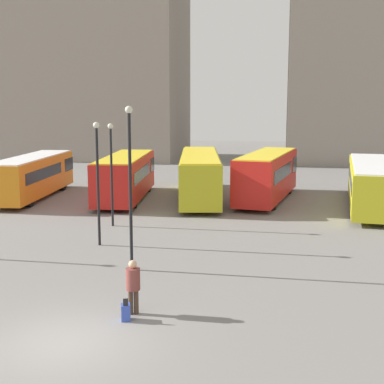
{
  "coord_description": "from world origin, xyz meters",
  "views": [
    {
      "loc": [
        5.63,
        -12.67,
        6.31
      ],
      "look_at": [
        0.78,
        16.0,
        1.52
      ],
      "focal_mm": 50.0,
      "sensor_mm": 36.0,
      "label": 1
    }
  ],
  "objects_px": {
    "bus_1": "(126,175)",
    "bus_3": "(267,175)",
    "bus_4": "(371,183)",
    "lamp_post_3": "(111,166)",
    "bus_2": "(200,174)",
    "bus_0": "(33,175)",
    "traveler": "(133,282)",
    "lamp_post_2": "(98,174)",
    "suitcase": "(126,312)",
    "lamp_post_1": "(130,176)"
  },
  "relations": [
    {
      "from": "traveler",
      "to": "bus_1",
      "type": "bearing_deg",
      "value": -1.5
    },
    {
      "from": "bus_2",
      "to": "bus_3",
      "type": "distance_m",
      "value": 4.53
    },
    {
      "from": "bus_3",
      "to": "lamp_post_3",
      "type": "bearing_deg",
      "value": 148.97
    },
    {
      "from": "bus_2",
      "to": "lamp_post_3",
      "type": "xyz_separation_m",
      "value": [
        -3.21,
        -9.15,
        1.52
      ]
    },
    {
      "from": "bus_1",
      "to": "lamp_post_2",
      "type": "bearing_deg",
      "value": -175.44
    },
    {
      "from": "bus_4",
      "to": "bus_0",
      "type": "bearing_deg",
      "value": 96.35
    },
    {
      "from": "lamp_post_3",
      "to": "lamp_post_2",
      "type": "bearing_deg",
      "value": -80.84
    },
    {
      "from": "bus_3",
      "to": "bus_4",
      "type": "distance_m",
      "value": 6.51
    },
    {
      "from": "bus_1",
      "to": "traveler",
      "type": "height_order",
      "value": "bus_1"
    },
    {
      "from": "suitcase",
      "to": "lamp_post_2",
      "type": "relative_size",
      "value": 0.13
    },
    {
      "from": "bus_4",
      "to": "lamp_post_2",
      "type": "relative_size",
      "value": 2.25
    },
    {
      "from": "lamp_post_2",
      "to": "bus_0",
      "type": "bearing_deg",
      "value": 127.54
    },
    {
      "from": "traveler",
      "to": "bus_3",
      "type": "bearing_deg",
      "value": -28.15
    },
    {
      "from": "bus_0",
      "to": "bus_3",
      "type": "relative_size",
      "value": 1.05
    },
    {
      "from": "bus_2",
      "to": "traveler",
      "type": "relative_size",
      "value": 7.51
    },
    {
      "from": "traveler",
      "to": "lamp_post_2",
      "type": "distance_m",
      "value": 8.7
    },
    {
      "from": "bus_0",
      "to": "lamp_post_1",
      "type": "xyz_separation_m",
      "value": [
        11.09,
        -14.53,
        2.1
      ]
    },
    {
      "from": "bus_2",
      "to": "lamp_post_2",
      "type": "xyz_separation_m",
      "value": [
        -2.59,
        -12.97,
        1.62
      ]
    },
    {
      "from": "bus_0",
      "to": "bus_2",
      "type": "xyz_separation_m",
      "value": [
        11.23,
        1.73,
        0.11
      ]
    },
    {
      "from": "bus_1",
      "to": "lamp_post_2",
      "type": "distance_m",
      "value": 12.07
    },
    {
      "from": "bus_4",
      "to": "lamp_post_2",
      "type": "xyz_separation_m",
      "value": [
        -13.47,
        -11.43,
        1.73
      ]
    },
    {
      "from": "bus_2",
      "to": "traveler",
      "type": "bearing_deg",
      "value": 173.98
    },
    {
      "from": "bus_2",
      "to": "traveler",
      "type": "xyz_separation_m",
      "value": [
        1.12,
        -20.5,
        -0.64
      ]
    },
    {
      "from": "lamp_post_1",
      "to": "bus_0",
      "type": "bearing_deg",
      "value": 127.34
    },
    {
      "from": "bus_0",
      "to": "bus_1",
      "type": "xyz_separation_m",
      "value": [
        6.4,
        0.51,
        0.05
      ]
    },
    {
      "from": "bus_2",
      "to": "bus_3",
      "type": "bearing_deg",
      "value": -100.22
    },
    {
      "from": "bus_2",
      "to": "suitcase",
      "type": "bearing_deg",
      "value": 173.65
    },
    {
      "from": "bus_4",
      "to": "bus_3",
      "type": "bearing_deg",
      "value": 82.95
    },
    {
      "from": "suitcase",
      "to": "lamp_post_3",
      "type": "bearing_deg",
      "value": 1.0
    },
    {
      "from": "bus_2",
      "to": "bus_4",
      "type": "relative_size",
      "value": 1.02
    },
    {
      "from": "bus_1",
      "to": "lamp_post_3",
      "type": "relative_size",
      "value": 1.93
    },
    {
      "from": "bus_4",
      "to": "traveler",
      "type": "xyz_separation_m",
      "value": [
        -9.76,
        -18.96,
        -0.53
      ]
    },
    {
      "from": "bus_1",
      "to": "bus_2",
      "type": "xyz_separation_m",
      "value": [
        4.84,
        1.22,
        0.06
      ]
    },
    {
      "from": "bus_0",
      "to": "suitcase",
      "type": "xyz_separation_m",
      "value": [
        12.26,
        -19.28,
        -1.29
      ]
    },
    {
      "from": "bus_1",
      "to": "bus_3",
      "type": "xyz_separation_m",
      "value": [
        9.37,
        1.14,
        0.12
      ]
    },
    {
      "from": "bus_0",
      "to": "bus_2",
      "type": "relative_size",
      "value": 0.84
    },
    {
      "from": "suitcase",
      "to": "lamp_post_3",
      "type": "relative_size",
      "value": 0.13
    },
    {
      "from": "bus_4",
      "to": "suitcase",
      "type": "bearing_deg",
      "value": 159.02
    },
    {
      "from": "bus_3",
      "to": "traveler",
      "type": "height_order",
      "value": "bus_3"
    },
    {
      "from": "bus_3",
      "to": "traveler",
      "type": "relative_size",
      "value": 6.01
    },
    {
      "from": "bus_4",
      "to": "lamp_post_3",
      "type": "xyz_separation_m",
      "value": [
        -14.09,
        -7.61,
        1.63
      ]
    },
    {
      "from": "bus_1",
      "to": "traveler",
      "type": "bearing_deg",
      "value": -169.07
    },
    {
      "from": "suitcase",
      "to": "lamp_post_1",
      "type": "height_order",
      "value": "lamp_post_1"
    },
    {
      "from": "bus_0",
      "to": "suitcase",
      "type": "height_order",
      "value": "bus_0"
    },
    {
      "from": "bus_1",
      "to": "bus_2",
      "type": "relative_size",
      "value": 0.81
    },
    {
      "from": "traveler",
      "to": "lamp_post_1",
      "type": "bearing_deg",
      "value": -2.04
    },
    {
      "from": "bus_2",
      "to": "suitcase",
      "type": "xyz_separation_m",
      "value": [
        1.03,
        -21.01,
        -1.4
      ]
    },
    {
      "from": "lamp_post_2",
      "to": "lamp_post_1",
      "type": "bearing_deg",
      "value": -53.37
    },
    {
      "from": "bus_1",
      "to": "traveler",
      "type": "xyz_separation_m",
      "value": [
        5.96,
        -19.28,
        -0.59
      ]
    },
    {
      "from": "bus_0",
      "to": "traveler",
      "type": "distance_m",
      "value": 22.48
    }
  ]
}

